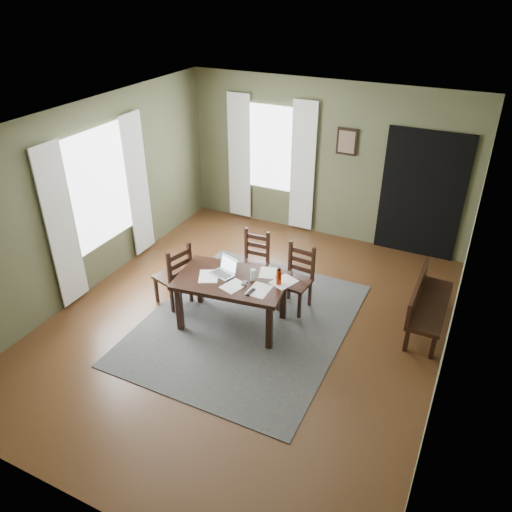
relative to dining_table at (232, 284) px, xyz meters
The scene contains 26 objects.
ground 0.66m from the dining_table, 28.18° to the left, with size 5.00×6.00×0.01m.
room_shell 1.18m from the dining_table, 28.18° to the left, with size 5.02×6.02×2.71m.
rug 0.65m from the dining_table, 28.18° to the left, with size 2.60×3.20×0.01m.
dining_table is the anchor object (origin of this frame).
chair_end 0.95m from the dining_table, behind, with size 0.52×0.52×0.97m.
chair_back_left 0.92m from the dining_table, 97.62° to the left, with size 0.43×0.43×0.91m.
chair_back_right 0.98m from the dining_table, 50.14° to the left, with size 0.45×0.45×0.94m.
bench 2.54m from the dining_table, 23.80° to the left, with size 0.42×1.31×0.74m.
laptop 0.21m from the dining_table, 147.35° to the left, with size 0.37×0.33×0.21m.
computer_mouse 0.24m from the dining_table, 11.92° to the right, with size 0.05×0.09×0.03m, color #3F3F42.
tv_remote 0.42m from the dining_table, 26.03° to the right, with size 0.04×0.16×0.02m, color black.
drinking_glass 0.32m from the dining_table, 20.87° to the left, with size 0.07×0.07×0.15m, color silver.
water_bottle 0.65m from the dining_table, 14.34° to the left, with size 0.07×0.07×0.24m.
paper_a 0.32m from the dining_table, 164.68° to the right, with size 0.25×0.32×0.00m, color white.
paper_b 0.45m from the dining_table, 10.76° to the right, with size 0.25×0.33×0.00m, color white.
paper_c 0.50m from the dining_table, 42.67° to the left, with size 0.22×0.29×0.00m, color white.
paper_d 0.68m from the dining_table, 19.46° to the left, with size 0.25×0.32×0.00m, color white.
paper_e 0.19m from the dining_table, 53.96° to the right, with size 0.23×0.30×0.00m, color white.
window_left 2.46m from the dining_table, behind, with size 0.01×1.30×1.70m.
window_back 3.27m from the dining_table, 105.31° to the left, with size 1.00×0.01×1.50m.
curtain_left_near 2.41m from the dining_table, 166.83° to the right, with size 0.03×0.48×2.30m.
curtain_left_far 2.59m from the dining_table, 154.06° to the left, with size 0.03×0.48×2.30m.
curtain_back_left 3.41m from the dining_table, 115.70° to the left, with size 0.44×0.03×2.30m.
curtain_back_right 3.09m from the dining_table, 94.10° to the left, with size 0.44×0.03×2.30m.
framed_picture 3.29m from the dining_table, 80.46° to the left, with size 0.34×0.03×0.44m.
doorway_back 3.58m from the dining_table, 59.33° to the left, with size 1.30×0.03×2.10m.
Camera 1 is at (2.49, -4.83, 4.20)m, focal length 35.00 mm.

